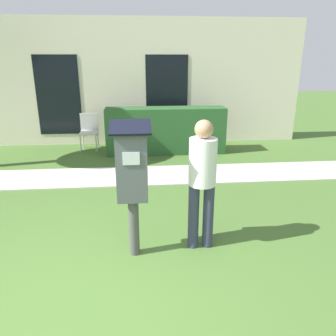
% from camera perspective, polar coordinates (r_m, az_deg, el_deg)
% --- Properties ---
extents(ground_plane, '(40.00, 40.00, 0.00)m').
position_cam_1_polar(ground_plane, '(3.31, -16.27, -24.41)').
color(ground_plane, '#476B2D').
extents(sidewalk, '(12.00, 1.10, 0.02)m').
position_cam_1_polar(sidewalk, '(6.53, -10.45, -1.48)').
color(sidewalk, beige).
rests_on(sidewalk, ground).
extents(building_facade, '(10.00, 0.26, 3.20)m').
position_cam_1_polar(building_facade, '(8.94, -9.55, 14.40)').
color(building_facade, beige).
rests_on(building_facade, ground).
extents(parking_meter, '(0.44, 0.31, 1.59)m').
position_cam_1_polar(parking_meter, '(3.62, -6.29, -0.91)').
color(parking_meter, '#4C4C4C').
rests_on(parking_meter, ground).
extents(person_standing, '(0.32, 0.32, 1.58)m').
position_cam_1_polar(person_standing, '(3.80, 5.99, -1.33)').
color(person_standing, '#333851').
rests_on(person_standing, ground).
extents(outdoor_chair_left, '(0.44, 0.44, 0.90)m').
position_cam_1_polar(outdoor_chair_left, '(8.55, -13.59, 6.71)').
color(outdoor_chair_left, silver).
rests_on(outdoor_chair_left, ground).
extents(outdoor_chair_middle, '(0.44, 0.44, 0.90)m').
position_cam_1_polar(outdoor_chair_middle, '(8.38, -5.00, 6.92)').
color(outdoor_chair_middle, silver).
rests_on(outdoor_chair_middle, ground).
extents(outdoor_chair_right, '(0.44, 0.44, 0.90)m').
position_cam_1_polar(outdoor_chair_right, '(8.28, 3.87, 6.82)').
color(outdoor_chair_right, silver).
rests_on(outdoor_chair_right, ground).
extents(hedge_row, '(2.85, 0.60, 1.10)m').
position_cam_1_polar(hedge_row, '(7.97, -0.41, 6.55)').
color(hedge_row, '#285628').
rests_on(hedge_row, ground).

